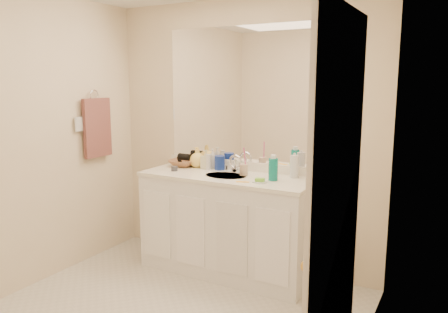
% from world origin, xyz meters
% --- Properties ---
extents(wall_back, '(2.60, 0.02, 2.40)m').
position_xyz_m(wall_back, '(0.00, 1.30, 1.20)').
color(wall_back, beige).
rests_on(wall_back, floor).
extents(wall_left, '(0.02, 2.60, 2.40)m').
position_xyz_m(wall_left, '(-1.30, 0.00, 1.20)').
color(wall_left, beige).
rests_on(wall_left, floor).
extents(wall_right, '(0.02, 2.60, 2.40)m').
position_xyz_m(wall_right, '(1.30, 0.00, 1.20)').
color(wall_right, beige).
rests_on(wall_right, floor).
extents(vanity_cabinet, '(1.50, 0.55, 0.85)m').
position_xyz_m(vanity_cabinet, '(0.00, 1.02, 0.42)').
color(vanity_cabinet, white).
rests_on(vanity_cabinet, floor).
extents(countertop, '(1.52, 0.57, 0.03)m').
position_xyz_m(countertop, '(0.00, 1.02, 0.86)').
color(countertop, white).
rests_on(countertop, vanity_cabinet).
extents(backsplash, '(1.52, 0.03, 0.08)m').
position_xyz_m(backsplash, '(0.00, 1.29, 0.92)').
color(backsplash, white).
rests_on(backsplash, countertop).
extents(sink_basin, '(0.37, 0.37, 0.02)m').
position_xyz_m(sink_basin, '(0.00, 1.00, 0.87)').
color(sink_basin, beige).
rests_on(sink_basin, countertop).
extents(faucet, '(0.02, 0.02, 0.11)m').
position_xyz_m(faucet, '(0.00, 1.18, 0.94)').
color(faucet, silver).
rests_on(faucet, countertop).
extents(mirror, '(1.48, 0.01, 1.20)m').
position_xyz_m(mirror, '(0.00, 1.29, 1.56)').
color(mirror, white).
rests_on(mirror, wall_back).
extents(blue_mug, '(0.12, 0.12, 0.13)m').
position_xyz_m(blue_mug, '(-0.17, 1.20, 0.94)').
color(blue_mug, navy).
rests_on(blue_mug, countertop).
extents(tan_cup, '(0.09, 0.09, 0.10)m').
position_xyz_m(tan_cup, '(0.13, 1.09, 0.93)').
color(tan_cup, '#C9A88E').
rests_on(tan_cup, countertop).
extents(toothbrush, '(0.02, 0.04, 0.19)m').
position_xyz_m(toothbrush, '(0.14, 1.09, 1.03)').
color(toothbrush, '#E83D8F').
rests_on(toothbrush, tan_cup).
extents(mouthwash_bottle, '(0.08, 0.08, 0.18)m').
position_xyz_m(mouthwash_bottle, '(0.43, 1.03, 0.97)').
color(mouthwash_bottle, '#0A8179').
rests_on(mouthwash_bottle, countertop).
extents(clear_pump_bottle, '(0.09, 0.09, 0.19)m').
position_xyz_m(clear_pump_bottle, '(0.55, 1.20, 0.98)').
color(clear_pump_bottle, white).
rests_on(clear_pump_bottle, countertop).
extents(soap_dish, '(0.10, 0.08, 0.01)m').
position_xyz_m(soap_dish, '(0.37, 0.89, 0.89)').
color(soap_dish, white).
rests_on(soap_dish, countertop).
extents(green_soap, '(0.08, 0.06, 0.03)m').
position_xyz_m(green_soap, '(0.37, 0.89, 0.90)').
color(green_soap, '#6FC12F').
rests_on(green_soap, soap_dish).
extents(orange_comb, '(0.11, 0.06, 0.00)m').
position_xyz_m(orange_comb, '(0.24, 0.85, 0.88)').
color(orange_comb, yellow).
rests_on(orange_comb, countertop).
extents(dark_jar, '(0.07, 0.07, 0.04)m').
position_xyz_m(dark_jar, '(-0.50, 0.95, 0.90)').
color(dark_jar, '#3C3C44').
rests_on(dark_jar, countertop).
extents(extra_white_bottle, '(0.06, 0.06, 0.14)m').
position_xyz_m(extra_white_bottle, '(-0.26, 1.15, 0.95)').
color(extra_white_bottle, silver).
rests_on(extra_white_bottle, countertop).
extents(soap_bottle_white, '(0.09, 0.09, 0.18)m').
position_xyz_m(soap_bottle_white, '(-0.27, 1.25, 0.97)').
color(soap_bottle_white, silver).
rests_on(soap_bottle_white, countertop).
extents(soap_bottle_cream, '(0.08, 0.08, 0.17)m').
position_xyz_m(soap_bottle_cream, '(-0.31, 1.19, 0.97)').
color(soap_bottle_cream, beige).
rests_on(soap_bottle_cream, countertop).
extents(soap_bottle_yellow, '(0.19, 0.19, 0.19)m').
position_xyz_m(soap_bottle_yellow, '(-0.41, 1.20, 0.97)').
color(soap_bottle_yellow, '#F8D160').
rests_on(soap_bottle_yellow, countertop).
extents(wicker_basket, '(0.29, 0.29, 0.06)m').
position_xyz_m(wicker_basket, '(-0.56, 1.18, 0.91)').
color(wicker_basket, brown).
rests_on(wicker_basket, countertop).
extents(hair_dryer, '(0.13, 0.07, 0.06)m').
position_xyz_m(hair_dryer, '(-0.54, 1.18, 0.97)').
color(hair_dryer, black).
rests_on(hair_dryer, wicker_basket).
extents(towel_ring, '(0.01, 0.11, 0.11)m').
position_xyz_m(towel_ring, '(-1.27, 0.77, 1.55)').
color(towel_ring, silver).
rests_on(towel_ring, wall_left).
extents(hand_towel, '(0.04, 0.32, 0.55)m').
position_xyz_m(hand_towel, '(-1.25, 0.77, 1.25)').
color(hand_towel, '#502D2A').
rests_on(hand_towel, towel_ring).
extents(switch_plate, '(0.01, 0.08, 0.13)m').
position_xyz_m(switch_plate, '(-1.27, 0.57, 1.30)').
color(switch_plate, silver).
rests_on(switch_plate, wall_left).
extents(door, '(0.02, 0.82, 2.00)m').
position_xyz_m(door, '(1.29, -0.30, 1.00)').
color(door, silver).
rests_on(door, floor).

